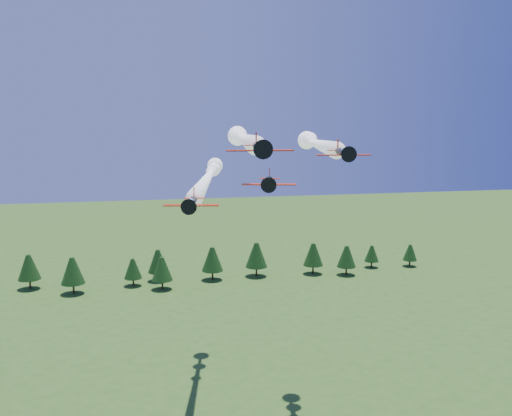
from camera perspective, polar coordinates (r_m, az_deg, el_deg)
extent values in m
cylinder|color=black|center=(69.49, 0.33, 6.09)|extent=(1.68, 6.00, 1.10)
cone|color=black|center=(66.06, 0.65, 5.92)|extent=(1.19, 1.09, 1.10)
cone|color=black|center=(65.41, 0.71, 5.88)|extent=(0.53, 0.54, 0.48)
cylinder|color=black|center=(65.22, 0.73, 5.87)|extent=(2.30, 0.27, 2.30)
cube|color=red|center=(69.08, 0.37, 5.78)|extent=(8.23, 2.29, 0.13)
cube|color=red|center=(73.36, 0.02, 6.30)|extent=(3.26, 1.25, 0.08)
cube|color=red|center=(73.43, 0.01, 6.99)|extent=(0.20, 1.05, 1.59)
ellipsoid|color=#86A8D0|center=(68.49, 0.42, 6.41)|extent=(0.92, 1.39, 0.68)
sphere|color=white|center=(101.01, -1.54, 7.10)|extent=(2.30, 2.30, 2.30)
sphere|color=white|center=(104.87, -1.69, 7.18)|extent=(3.00, 3.00, 3.00)
sphere|color=white|center=(108.72, -1.83, 7.25)|extent=(3.70, 3.70, 3.70)
cylinder|color=black|center=(81.12, -6.45, 0.56)|extent=(2.08, 5.77, 1.05)
cone|color=black|center=(77.87, -6.69, 0.19)|extent=(1.21, 1.12, 1.05)
cone|color=black|center=(77.25, -6.74, 0.12)|extent=(0.54, 0.55, 0.46)
cylinder|color=black|center=(77.07, -6.75, 0.10)|extent=(2.18, 0.45, 2.21)
cube|color=red|center=(80.76, -6.48, 0.28)|extent=(7.91, 2.82, 0.13)
cube|color=red|center=(84.79, -6.21, 0.98)|extent=(3.16, 1.44, 0.07)
cube|color=red|center=(84.77, -6.21, 1.56)|extent=(0.28, 1.00, 1.52)
ellipsoid|color=#86A8D0|center=(80.13, -6.52, 0.76)|extent=(0.98, 1.38, 0.66)
sphere|color=white|center=(125.42, -4.45, 3.68)|extent=(2.30, 2.30, 2.30)
sphere|color=white|center=(131.11, -4.29, 3.93)|extent=(3.00, 3.00, 3.00)
sphere|color=white|center=(136.82, -4.15, 4.16)|extent=(3.70, 3.70, 3.70)
cylinder|color=black|center=(81.02, 8.66, 5.53)|extent=(1.84, 5.68, 1.04)
cone|color=black|center=(77.83, 9.15, 5.36)|extent=(1.16, 1.07, 1.04)
cone|color=black|center=(77.23, 9.24, 5.33)|extent=(0.52, 0.53, 0.46)
cylinder|color=black|center=(77.06, 9.27, 5.32)|extent=(2.16, 0.36, 2.17)
cube|color=red|center=(80.63, 8.72, 5.27)|extent=(7.78, 2.49, 0.12)
cube|color=red|center=(84.61, 8.16, 5.73)|extent=(3.10, 1.31, 0.07)
cube|color=red|center=(84.66, 8.16, 6.29)|extent=(0.23, 0.99, 1.50)
ellipsoid|color=#86A8D0|center=(80.08, 8.80, 5.78)|extent=(0.92, 1.34, 0.65)
sphere|color=white|center=(110.89, 5.50, 6.59)|extent=(2.30, 2.30, 2.30)
sphere|color=white|center=(114.56, 5.22, 6.68)|extent=(3.00, 3.00, 3.00)
sphere|color=white|center=(118.24, 4.97, 6.76)|extent=(3.70, 3.70, 3.70)
cylinder|color=black|center=(87.14, 1.32, 2.65)|extent=(2.51, 6.14, 1.12)
cone|color=black|center=(83.64, 1.28, 2.37)|extent=(1.32, 1.24, 1.12)
cone|color=black|center=(82.98, 1.27, 2.31)|extent=(0.60, 0.61, 0.49)
cylinder|color=black|center=(82.79, 1.27, 2.30)|extent=(2.29, 0.60, 2.35)
cube|color=red|center=(86.74, 1.31, 2.38)|extent=(8.40, 3.41, 0.13)
cube|color=red|center=(91.08, 1.36, 2.98)|extent=(3.38, 1.69, 0.08)
cube|color=red|center=(91.10, 1.36, 3.54)|extent=(0.35, 1.06, 1.62)
ellipsoid|color=#86A8D0|center=(86.09, 1.31, 2.87)|extent=(1.10, 1.49, 0.70)
cylinder|color=#382314|center=(199.13, 0.04, -6.36)|extent=(0.60, 0.60, 3.30)
cone|color=black|center=(197.61, 0.04, -4.71)|extent=(7.55, 7.55, 8.50)
cylinder|color=#382314|center=(214.53, 11.46, -5.54)|extent=(0.60, 0.60, 2.29)
cone|color=black|center=(213.54, 11.50, -4.48)|extent=(5.22, 5.22, 5.88)
cylinder|color=#382314|center=(203.22, 9.01, -6.21)|extent=(0.60, 0.60, 2.89)
cone|color=black|center=(201.90, 9.04, -4.80)|extent=(6.61, 6.61, 7.44)
cylinder|color=#382314|center=(219.39, 15.11, -5.35)|extent=(0.60, 0.60, 2.29)
cone|color=black|center=(218.41, 15.16, -4.31)|extent=(5.23, 5.23, 5.89)
cylinder|color=#382314|center=(196.47, -9.73, -6.76)|extent=(0.60, 0.60, 3.00)
cone|color=black|center=(195.07, -9.78, -5.25)|extent=(6.86, 6.86, 7.72)
cylinder|color=#382314|center=(195.44, -4.37, -6.71)|extent=(0.60, 0.60, 3.16)
cone|color=black|center=(193.96, -4.39, -5.11)|extent=(7.23, 7.23, 8.13)
cylinder|color=#382314|center=(192.54, -12.16, -7.24)|extent=(0.60, 0.60, 2.55)
cone|color=black|center=(191.31, -12.21, -5.94)|extent=(5.82, 5.82, 6.55)
cylinder|color=#382314|center=(203.10, 5.72, -6.13)|extent=(0.60, 0.60, 3.06)
cone|color=black|center=(201.72, 5.74, -4.63)|extent=(6.99, 6.99, 7.86)
cylinder|color=#382314|center=(189.28, -17.78, -7.67)|extent=(0.60, 0.60, 3.24)
cone|color=black|center=(187.71, -17.87, -5.98)|extent=(7.42, 7.42, 8.34)
cylinder|color=#382314|center=(198.99, -21.66, -7.07)|extent=(0.60, 0.60, 3.14)
cone|color=black|center=(197.54, -21.76, -5.51)|extent=(7.18, 7.18, 8.08)
cylinder|color=#382314|center=(187.20, -9.34, -7.57)|extent=(0.60, 0.60, 2.95)
cone|color=black|center=(185.75, -9.38, -6.02)|extent=(6.75, 6.75, 7.59)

